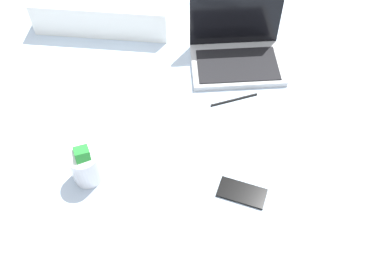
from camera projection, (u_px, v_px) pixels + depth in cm
name	position (u px, v px, depth cm)	size (l,w,h in cm)	color
bed_mattress	(193.00, 121.00, 154.03)	(180.00, 140.00, 18.00)	silver
laptop	(236.00, 52.00, 156.61)	(36.38, 28.20, 23.00)	#B7BABC
snack_cup	(86.00, 165.00, 125.07)	(9.00, 9.00, 13.83)	silver
cell_phone	(242.00, 193.00, 125.79)	(6.80, 14.00, 0.80)	black
charger_cable	(234.00, 100.00, 147.85)	(17.00, 0.60, 0.60)	black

